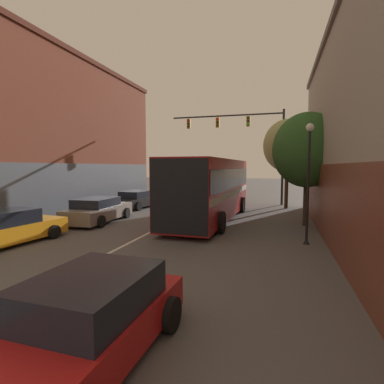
{
  "coord_description": "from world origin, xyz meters",
  "views": [
    {
      "loc": [
        5.64,
        0.63,
        3.0
      ],
      "look_at": [
        1.46,
        14.87,
        1.74
      ],
      "focal_mm": 28.0,
      "sensor_mm": 36.0,
      "label": 1
    }
  ],
  "objects_px": {
    "parked_car_left_mid": "(6,228)",
    "parked_car_left_distant": "(138,200)",
    "parked_car_left_far": "(98,210)",
    "street_lamp": "(308,178)",
    "street_tree_near": "(307,150)",
    "bus": "(211,186)",
    "traffic_signal_gantry": "(246,135)",
    "hatchback_foreground": "(86,323)",
    "parked_car_left_near": "(176,191)",
    "street_tree_far": "(287,146)"
  },
  "relations": [
    {
      "from": "parked_car_left_distant",
      "to": "traffic_signal_gantry",
      "type": "distance_m",
      "value": 9.95
    },
    {
      "from": "parked_car_left_far",
      "to": "parked_car_left_distant",
      "type": "height_order",
      "value": "parked_car_left_far"
    },
    {
      "from": "street_tree_near",
      "to": "hatchback_foreground",
      "type": "bearing_deg",
      "value": -108.25
    },
    {
      "from": "parked_car_left_distant",
      "to": "street_tree_near",
      "type": "xyz_separation_m",
      "value": [
        11.25,
        -3.69,
        3.22
      ]
    },
    {
      "from": "parked_car_left_near",
      "to": "parked_car_left_mid",
      "type": "bearing_deg",
      "value": -175.19
    },
    {
      "from": "street_lamp",
      "to": "street_tree_near",
      "type": "relative_size",
      "value": 0.81
    },
    {
      "from": "traffic_signal_gantry",
      "to": "street_tree_near",
      "type": "relative_size",
      "value": 1.59
    },
    {
      "from": "parked_car_left_mid",
      "to": "parked_car_left_near",
      "type": "bearing_deg",
      "value": 4.73
    },
    {
      "from": "street_lamp",
      "to": "hatchback_foreground",
      "type": "bearing_deg",
      "value": -114.37
    },
    {
      "from": "street_tree_far",
      "to": "bus",
      "type": "bearing_deg",
      "value": -124.39
    },
    {
      "from": "parked_car_left_mid",
      "to": "street_tree_far",
      "type": "bearing_deg",
      "value": -31.8
    },
    {
      "from": "bus",
      "to": "street_tree_far",
      "type": "xyz_separation_m",
      "value": [
        4.18,
        6.11,
        2.59
      ]
    },
    {
      "from": "parked_car_left_mid",
      "to": "parked_car_left_distant",
      "type": "relative_size",
      "value": 1.01
    },
    {
      "from": "bus",
      "to": "parked_car_left_distant",
      "type": "bearing_deg",
      "value": 63.24
    },
    {
      "from": "hatchback_foreground",
      "to": "street_tree_near",
      "type": "bearing_deg",
      "value": -16.78
    },
    {
      "from": "bus",
      "to": "street_tree_far",
      "type": "bearing_deg",
      "value": -32.94
    },
    {
      "from": "street_tree_near",
      "to": "parked_car_left_distant",
      "type": "bearing_deg",
      "value": 161.83
    },
    {
      "from": "parked_car_left_mid",
      "to": "parked_car_left_far",
      "type": "bearing_deg",
      "value": -1.48
    },
    {
      "from": "parked_car_left_distant",
      "to": "traffic_signal_gantry",
      "type": "xyz_separation_m",
      "value": [
        7.27,
        4.69,
        4.93
      ]
    },
    {
      "from": "parked_car_left_near",
      "to": "street_lamp",
      "type": "height_order",
      "value": "street_lamp"
    },
    {
      "from": "bus",
      "to": "hatchback_foreground",
      "type": "xyz_separation_m",
      "value": [
        0.91,
        -12.7,
        -1.28
      ]
    },
    {
      "from": "bus",
      "to": "parked_car_left_mid",
      "type": "xyz_separation_m",
      "value": [
        -6.42,
        -7.54,
        -1.27
      ]
    },
    {
      "from": "parked_car_left_near",
      "to": "parked_car_left_distant",
      "type": "bearing_deg",
      "value": -175.88
    },
    {
      "from": "parked_car_left_far",
      "to": "street_tree_far",
      "type": "distance_m",
      "value": 13.62
    },
    {
      "from": "parked_car_left_far",
      "to": "street_tree_near",
      "type": "xyz_separation_m",
      "value": [
        10.73,
        2.06,
        3.19
      ]
    },
    {
      "from": "parked_car_left_far",
      "to": "street_tree_near",
      "type": "bearing_deg",
      "value": -82.22
    },
    {
      "from": "traffic_signal_gantry",
      "to": "street_tree_near",
      "type": "height_order",
      "value": "traffic_signal_gantry"
    },
    {
      "from": "traffic_signal_gantry",
      "to": "street_lamp",
      "type": "distance_m",
      "value": 13.17
    },
    {
      "from": "traffic_signal_gantry",
      "to": "street_tree_far",
      "type": "distance_m",
      "value": 3.87
    },
    {
      "from": "parked_car_left_far",
      "to": "street_lamp",
      "type": "distance_m",
      "value": 10.82
    },
    {
      "from": "parked_car_left_mid",
      "to": "parked_car_left_far",
      "type": "height_order",
      "value": "parked_car_left_mid"
    },
    {
      "from": "parked_car_left_mid",
      "to": "street_tree_near",
      "type": "distance_m",
      "value": 13.86
    },
    {
      "from": "hatchback_foreground",
      "to": "street_lamp",
      "type": "relative_size",
      "value": 0.89
    },
    {
      "from": "bus",
      "to": "hatchback_foreground",
      "type": "bearing_deg",
      "value": -174.46
    },
    {
      "from": "hatchback_foreground",
      "to": "parked_car_left_mid",
      "type": "relative_size",
      "value": 0.91
    },
    {
      "from": "hatchback_foreground",
      "to": "parked_car_left_near",
      "type": "relative_size",
      "value": 1.02
    },
    {
      "from": "parked_car_left_far",
      "to": "street_tree_near",
      "type": "height_order",
      "value": "street_tree_near"
    },
    {
      "from": "street_lamp",
      "to": "street_tree_near",
      "type": "height_order",
      "value": "street_tree_near"
    },
    {
      "from": "street_tree_near",
      "to": "bus",
      "type": "bearing_deg",
      "value": 176.19
    },
    {
      "from": "bus",
      "to": "parked_car_left_far",
      "type": "xyz_separation_m",
      "value": [
        -5.74,
        -2.4,
        -1.27
      ]
    },
    {
      "from": "street_tree_far",
      "to": "parked_car_left_far",
      "type": "bearing_deg",
      "value": -139.39
    },
    {
      "from": "street_lamp",
      "to": "street_tree_near",
      "type": "bearing_deg",
      "value": 86.48
    },
    {
      "from": "parked_car_left_near",
      "to": "traffic_signal_gantry",
      "type": "relative_size",
      "value": 0.44
    },
    {
      "from": "bus",
      "to": "traffic_signal_gantry",
      "type": "relative_size",
      "value": 1.18
    },
    {
      "from": "parked_car_left_near",
      "to": "street_lamp",
      "type": "xyz_separation_m",
      "value": [
        10.75,
        -15.25,
        1.92
      ]
    },
    {
      "from": "hatchback_foreground",
      "to": "street_lamp",
      "type": "distance_m",
      "value": 9.5
    },
    {
      "from": "parked_car_left_far",
      "to": "parked_car_left_mid",
      "type": "bearing_deg",
      "value": 169.39
    },
    {
      "from": "parked_car_left_distant",
      "to": "parked_car_left_mid",
      "type": "bearing_deg",
      "value": -173.48
    },
    {
      "from": "hatchback_foreground",
      "to": "street_tree_far",
      "type": "relative_size",
      "value": 0.65
    },
    {
      "from": "parked_car_left_far",
      "to": "parked_car_left_distant",
      "type": "relative_size",
      "value": 1.05
    }
  ]
}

